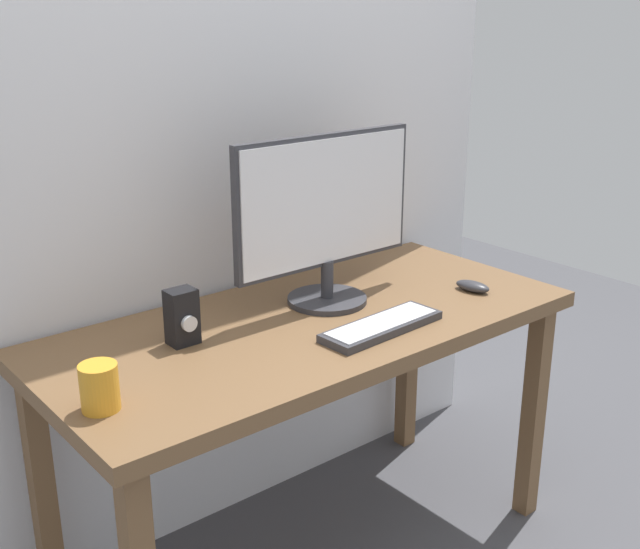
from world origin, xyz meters
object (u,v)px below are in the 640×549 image
(keyboard_primary, at_px, (382,326))
(audio_controller, at_px, (182,317))
(desk, at_px, (310,348))
(coffee_mug, at_px, (99,387))
(monitor, at_px, (325,214))
(mouse, at_px, (473,286))

(keyboard_primary, bearing_deg, audio_controller, 149.90)
(desk, height_order, audio_controller, audio_controller)
(desk, height_order, coffee_mug, coffee_mug)
(monitor, bearing_deg, keyboard_primary, -95.05)
(desk, relative_size, mouse, 13.59)
(monitor, height_order, coffee_mug, monitor)
(keyboard_primary, height_order, coffee_mug, coffee_mug)
(desk, relative_size, coffee_mug, 14.40)
(monitor, height_order, mouse, monitor)
(monitor, distance_m, audio_controller, 0.50)
(desk, distance_m, coffee_mug, 0.68)
(desk, bearing_deg, monitor, 32.91)
(mouse, relative_size, coffee_mug, 1.06)
(keyboard_primary, relative_size, coffee_mug, 3.55)
(audio_controller, bearing_deg, desk, -12.36)
(keyboard_primary, bearing_deg, desk, 117.87)
(mouse, relative_size, audio_controller, 0.76)
(desk, distance_m, audio_controller, 0.39)
(monitor, height_order, audio_controller, monitor)
(mouse, xyz_separation_m, coffee_mug, (-1.17, 0.03, 0.04))
(coffee_mug, bearing_deg, desk, 9.71)
(audio_controller, distance_m, coffee_mug, 0.36)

